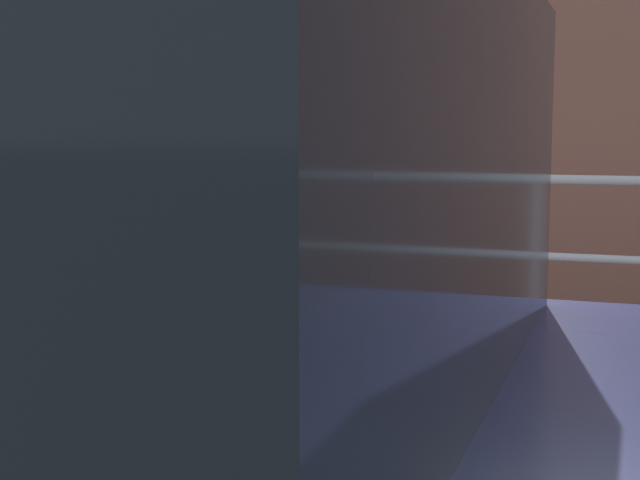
% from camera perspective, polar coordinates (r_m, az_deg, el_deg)
% --- Properties ---
extents(sidewalk_curb, '(36.00, 3.19, 0.15)m').
position_cam_1_polar(sidewalk_curb, '(4.72, 8.47, -11.38)').
color(sidewalk_curb, gray).
rests_on(sidewalk_curb, ground).
extents(parking_meter, '(0.19, 0.20, 1.51)m').
position_cam_1_polar(parking_meter, '(3.18, 7.76, 1.82)').
color(parking_meter, slate).
rests_on(parking_meter, sidewalk_curb).
extents(pedestrian_at_meter, '(0.71, 0.42, 1.65)m').
position_cam_1_polar(pedestrian_at_meter, '(3.63, -2.08, -0.44)').
color(pedestrian_at_meter, slate).
rests_on(pedestrian_at_meter, sidewalk_curb).
extents(background_railing, '(24.06, 0.06, 1.12)m').
position_cam_1_polar(background_railing, '(5.97, 11.19, 1.05)').
color(background_railing, gray).
rests_on(background_railing, sidewalk_curb).
extents(backdrop_wall, '(32.00, 0.50, 3.67)m').
position_cam_1_polar(backdrop_wall, '(8.45, 13.66, 8.61)').
color(backdrop_wall, brown).
rests_on(backdrop_wall, ground).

